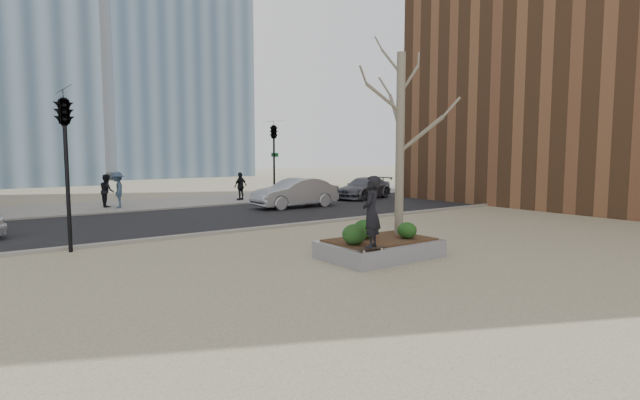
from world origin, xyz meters
TOP-DOWN VIEW (x-y plane):
  - ground at (0.00, 0.00)m, footprint 120.00×120.00m
  - street at (0.00, 10.00)m, footprint 60.00×8.00m
  - far_sidewalk at (0.00, 17.00)m, footprint 60.00×6.00m
  - planter at (1.00, 0.00)m, footprint 3.00×2.00m
  - planter_mulch at (1.00, 0.00)m, footprint 2.70×1.70m
  - sycamore_tree at (2.00, 0.30)m, footprint 2.80×2.80m
  - shrub_left at (-0.05, -0.20)m, footprint 0.60×0.60m
  - shrub_middle at (0.70, 0.28)m, footprint 0.60×0.60m
  - shrub_right at (1.65, -0.36)m, footprint 0.51×0.51m
  - skateboard at (-0.10, -0.88)m, footprint 0.79×0.27m
  - skateboarder at (-0.10, -0.88)m, footprint 0.74×0.69m
  - car_silver at (5.60, 11.08)m, footprint 4.41×1.58m
  - car_third at (11.43, 12.57)m, footprint 4.62×2.95m
  - pedestrian_a at (-1.93, 16.74)m, footprint 0.67×0.84m
  - pedestrian_b at (-1.63, 15.93)m, footprint 0.90×1.27m
  - pedestrian_c at (5.10, 15.98)m, footprint 1.01×0.66m
  - traffic_light_near at (-5.50, 5.60)m, footprint 0.60×2.48m
  - traffic_light_far at (6.50, 14.60)m, footprint 0.60×2.48m

SIDE VIEW (x-z plane):
  - ground at x=0.00m, z-range 0.00..0.00m
  - street at x=0.00m, z-range 0.00..0.02m
  - far_sidewalk at x=0.00m, z-range 0.00..0.02m
  - planter at x=1.00m, z-range 0.00..0.45m
  - planter_mulch at x=1.00m, z-range 0.45..0.49m
  - skateboard at x=-0.10m, z-range 0.45..0.53m
  - car_third at x=11.43m, z-range 0.02..1.26m
  - shrub_right at x=1.65m, z-range 0.49..0.93m
  - car_silver at x=5.60m, z-range 0.02..1.47m
  - shrub_middle at x=0.70m, z-range 0.49..1.00m
  - shrub_left at x=-0.05m, z-range 0.49..1.00m
  - pedestrian_c at x=5.10m, z-range 0.02..1.61m
  - pedestrian_a at x=-1.93m, z-range 0.02..1.67m
  - pedestrian_b at x=-1.63m, z-range 0.02..1.82m
  - skateboarder at x=-0.10m, z-range 0.52..2.23m
  - traffic_light_near at x=-5.50m, z-range 0.00..4.50m
  - traffic_light_far at x=6.50m, z-range 0.00..4.50m
  - sycamore_tree at x=2.00m, z-range 0.49..7.09m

